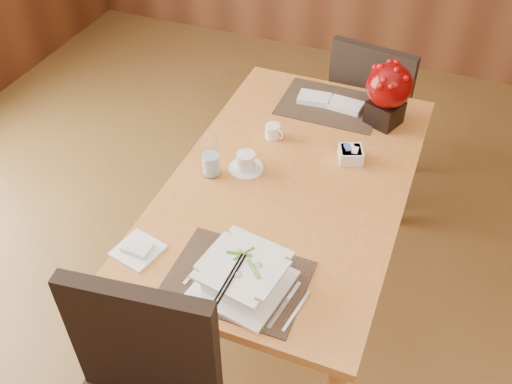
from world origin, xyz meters
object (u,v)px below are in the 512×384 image
at_px(dining_table, 290,196).
at_px(soup_setting, 243,275).
at_px(creamer_jug, 273,131).
at_px(sugar_caddy, 351,155).
at_px(berry_decor, 388,91).
at_px(far_chair, 373,110).
at_px(bread_plate, 138,250).
at_px(water_glass, 211,157).
at_px(coffee_cup, 246,163).

bearing_deg(dining_table, soup_setting, -87.24).
relative_size(soup_setting, creamer_jug, 3.77).
xyz_separation_m(sugar_caddy, berry_decor, (0.07, 0.31, 0.14)).
height_order(dining_table, creamer_jug, creamer_jug).
relative_size(dining_table, far_chair, 1.59).
xyz_separation_m(sugar_caddy, far_chair, (-0.04, 0.72, -0.25)).
height_order(soup_setting, bread_plate, soup_setting).
bearing_deg(water_glass, dining_table, 16.60).
bearing_deg(far_chair, bread_plate, 79.68).
bearing_deg(berry_decor, water_glass, -133.39).
xyz_separation_m(water_glass, bread_plate, (-0.07, -0.47, -0.08)).
xyz_separation_m(creamer_jug, sugar_caddy, (0.35, -0.03, -0.00)).
relative_size(soup_setting, far_chair, 0.34).
bearing_deg(soup_setting, water_glass, 134.64).
bearing_deg(bread_plate, coffee_cup, 71.40).
xyz_separation_m(coffee_cup, berry_decor, (0.44, 0.52, 0.13)).
relative_size(water_glass, far_chair, 0.19).
xyz_separation_m(water_glass, berry_decor, (0.56, 0.60, 0.08)).
xyz_separation_m(water_glass, sugar_caddy, (0.49, 0.29, -0.06)).
relative_size(soup_setting, sugar_caddy, 3.40).
xyz_separation_m(creamer_jug, berry_decor, (0.42, 0.28, 0.13)).
relative_size(water_glass, sugar_caddy, 1.86).
bearing_deg(coffee_cup, dining_table, 5.09).
bearing_deg(creamer_jug, dining_table, -33.37).
bearing_deg(berry_decor, creamer_jug, -146.53).
bearing_deg(soup_setting, sugar_caddy, 87.92).
xyz_separation_m(dining_table, berry_decor, (0.26, 0.50, 0.26)).
bearing_deg(sugar_caddy, creamer_jug, 174.81).
bearing_deg(coffee_cup, soup_setting, -68.76).
xyz_separation_m(soup_setting, creamer_jug, (-0.19, 0.79, -0.02)).
bearing_deg(sugar_caddy, bread_plate, -126.43).
bearing_deg(dining_table, water_glass, -163.40).
height_order(soup_setting, creamer_jug, soup_setting).
height_order(soup_setting, sugar_caddy, soup_setting).
bearing_deg(coffee_cup, berry_decor, 49.53).
bearing_deg(far_chair, water_glass, 74.77).
height_order(water_glass, sugar_caddy, water_glass).
distance_m(soup_setting, far_chair, 1.51).
xyz_separation_m(coffee_cup, bread_plate, (-0.18, -0.54, -0.03)).
distance_m(dining_table, creamer_jug, 0.31).
relative_size(dining_table, soup_setting, 4.70).
distance_m(water_glass, berry_decor, 0.82).
distance_m(creamer_jug, bread_plate, 0.81).
relative_size(berry_decor, bread_plate, 1.98).
distance_m(coffee_cup, water_glass, 0.15).
relative_size(creamer_jug, bread_plate, 0.58).
distance_m(soup_setting, bread_plate, 0.40).
distance_m(water_glass, sugar_caddy, 0.57).
height_order(berry_decor, far_chair, berry_decor).
relative_size(soup_setting, berry_decor, 1.10).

